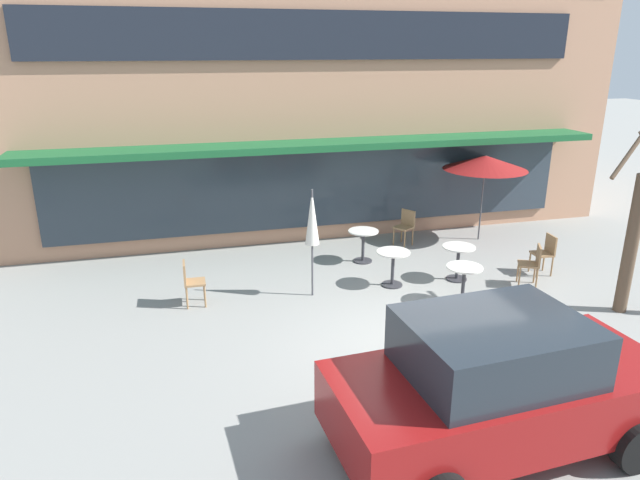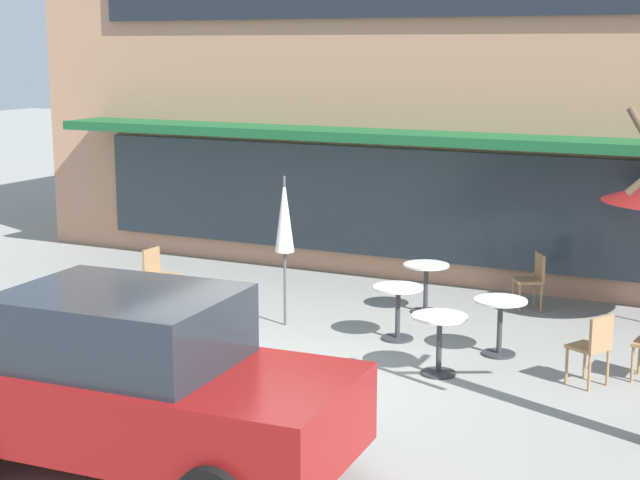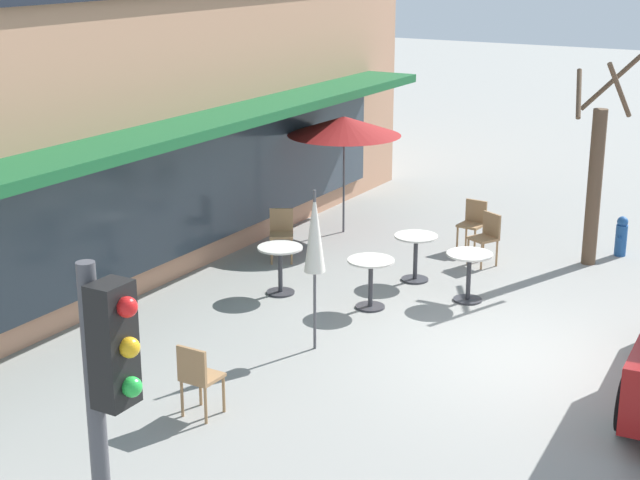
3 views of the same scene
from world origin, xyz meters
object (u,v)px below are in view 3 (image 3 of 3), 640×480
at_px(street_tree, 595,176).
at_px(fire_hydrant, 621,236).
at_px(patio_umbrella_cream_folded, 344,126).
at_px(cafe_table_streetside, 469,269).
at_px(cafe_table_near_wall, 280,262).
at_px(cafe_chair_1, 281,231).
at_px(cafe_chair_3, 487,235).
at_px(cafe_chair_2, 198,375).
at_px(cafe_chair_0, 473,221).
at_px(traffic_light_pole, 109,431).
at_px(cafe_table_by_tree, 416,250).
at_px(cafe_table_mid_patio, 371,275).
at_px(patio_umbrella_green_folded, 315,233).

relative_size(street_tree, fire_hydrant, 4.99).
bearing_deg(patio_umbrella_cream_folded, cafe_table_streetside, -123.97).
height_order(cafe_table_near_wall, street_tree, street_tree).
xyz_separation_m(cafe_table_near_wall, cafe_chair_1, (1.42, 0.87, 0.01)).
bearing_deg(cafe_chair_1, cafe_chair_3, -64.03).
relative_size(cafe_table_streetside, street_tree, 0.22).
bearing_deg(cafe_chair_2, street_tree, -16.59).
relative_size(cafe_chair_3, fire_hydrant, 1.26).
bearing_deg(cafe_chair_0, traffic_light_pole, -170.02).
bearing_deg(traffic_light_pole, cafe_chair_1, 26.34).
distance_m(cafe_chair_2, cafe_chair_3, 6.98).
xyz_separation_m(cafe_table_near_wall, fire_hydrant, (4.60, -4.11, -0.16)).
distance_m(cafe_chair_2, street_tree, 8.28).
relative_size(cafe_chair_0, cafe_chair_2, 1.00).
xyz_separation_m(cafe_chair_0, cafe_chair_2, (-7.60, 0.34, 0.00)).
height_order(cafe_table_by_tree, traffic_light_pole, traffic_light_pole).
distance_m(cafe_table_mid_patio, cafe_chair_1, 2.70).
bearing_deg(fire_hydrant, cafe_table_by_tree, 139.55).
height_order(patio_umbrella_green_folded, cafe_chair_0, patio_umbrella_green_folded).
bearing_deg(cafe_chair_2, traffic_light_pole, -149.25).
bearing_deg(cafe_table_near_wall, cafe_chair_1, 31.51).
height_order(cafe_table_streetside, cafe_table_mid_patio, same).
height_order(patio_umbrella_green_folded, cafe_chair_1, patio_umbrella_green_folded).
distance_m(cafe_table_by_tree, fire_hydrant, 3.94).
relative_size(patio_umbrella_cream_folded, traffic_light_pole, 0.65).
bearing_deg(cafe_chair_2, cafe_chair_3, -6.98).
bearing_deg(traffic_light_pole, patio_umbrella_cream_folded, 21.72).
height_order(cafe_chair_1, cafe_chair_2, same).
xyz_separation_m(cafe_table_near_wall, cafe_table_streetside, (1.15, -2.65, 0.00)).
height_order(cafe_chair_1, street_tree, street_tree).
height_order(cafe_table_near_wall, cafe_chair_2, cafe_chair_2).
distance_m(cafe_table_mid_patio, traffic_light_pole, 8.63).
relative_size(cafe_table_by_tree, fire_hydrant, 1.08).
bearing_deg(cafe_chair_0, patio_umbrella_cream_folded, 93.64).
distance_m(cafe_table_by_tree, traffic_light_pole, 10.01).
xyz_separation_m(patio_umbrella_green_folded, cafe_chair_3, (4.55, -0.69, -1.10)).
bearing_deg(cafe_table_by_tree, traffic_light_pole, -166.91).
distance_m(cafe_table_streetside, cafe_chair_0, 2.63).
height_order(cafe_chair_3, street_tree, street_tree).
height_order(cafe_table_by_tree, cafe_chair_1, cafe_chair_1).
bearing_deg(fire_hydrant, cafe_chair_1, 122.50).
bearing_deg(cafe_table_by_tree, cafe_table_near_wall, 135.87).
xyz_separation_m(cafe_table_by_tree, patio_umbrella_cream_folded, (1.85, 2.33, 1.51)).
relative_size(cafe_chair_1, traffic_light_pole, 0.26).
xyz_separation_m(cafe_table_streetside, cafe_chair_2, (-5.13, 1.25, 0.01)).
relative_size(cafe_chair_1, street_tree, 0.25).
distance_m(patio_umbrella_green_folded, cafe_chair_2, 2.62).
relative_size(cafe_table_by_tree, cafe_chair_0, 0.85).
relative_size(cafe_table_near_wall, cafe_table_by_tree, 1.00).
relative_size(cafe_table_mid_patio, patio_umbrella_green_folded, 0.35).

